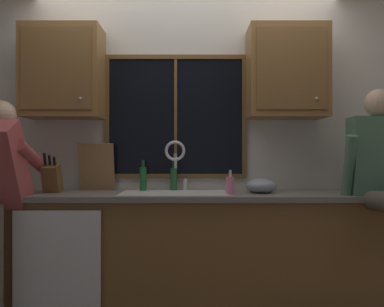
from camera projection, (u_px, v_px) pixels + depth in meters
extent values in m
cube|color=silver|center=(189.00, 147.00, 3.49)|extent=(5.74, 0.12, 2.55)
cube|color=black|center=(178.00, 117.00, 3.43)|extent=(1.10, 0.02, 0.95)
cube|color=brown|center=(178.00, 57.00, 3.42)|extent=(1.17, 0.02, 0.04)
cube|color=brown|center=(178.00, 176.00, 3.42)|extent=(1.17, 0.02, 0.04)
cube|color=brown|center=(109.00, 117.00, 3.42)|extent=(0.03, 0.02, 0.95)
cube|color=brown|center=(246.00, 116.00, 3.41)|extent=(0.04, 0.02, 0.95)
cube|color=brown|center=(178.00, 116.00, 3.41)|extent=(0.02, 0.02, 0.95)
cube|color=brown|center=(188.00, 256.00, 3.14)|extent=(3.34, 0.58, 0.88)
cube|color=slate|center=(188.00, 196.00, 3.12)|extent=(3.40, 0.62, 0.04)
cube|color=white|center=(59.00, 264.00, 2.83)|extent=(0.60, 0.02, 0.74)
cube|color=olive|center=(65.00, 73.00, 3.27)|extent=(0.61, 0.33, 0.72)
cube|color=brown|center=(58.00, 68.00, 3.10)|extent=(0.53, 0.01, 0.62)
sphere|color=#B2B2B7|center=(82.00, 99.00, 3.09)|extent=(0.02, 0.02, 0.02)
cube|color=olive|center=(289.00, 72.00, 3.27)|extent=(0.61, 0.33, 0.72)
cube|color=brown|center=(294.00, 68.00, 3.10)|extent=(0.53, 0.01, 0.62)
sphere|color=#B2B2B7|center=(319.00, 98.00, 3.09)|extent=(0.02, 0.02, 0.02)
cube|color=silver|center=(176.00, 194.00, 3.13)|extent=(0.80, 0.46, 0.02)
cube|color=beige|center=(150.00, 207.00, 3.13)|extent=(0.36, 0.42, 0.20)
cube|color=beige|center=(202.00, 207.00, 3.13)|extent=(0.36, 0.42, 0.20)
cube|color=silver|center=(176.00, 207.00, 3.13)|extent=(0.04, 0.42, 0.20)
cylinder|color=silver|center=(177.00, 172.00, 3.35)|extent=(0.03, 0.03, 0.30)
torus|color=silver|center=(177.00, 151.00, 3.29)|extent=(0.16, 0.02, 0.16)
cylinder|color=silver|center=(187.00, 184.00, 3.35)|extent=(0.03, 0.03, 0.09)
sphere|color=beige|center=(3.00, 115.00, 2.98)|extent=(0.21, 0.21, 0.21)
cylinder|color=#B24C4C|center=(34.00, 157.00, 2.99)|extent=(0.09, 0.52, 0.26)
cylinder|color=#595147|center=(382.00, 201.00, 2.74)|extent=(0.14, 0.43, 0.16)
cube|color=#4C7259|center=(381.00, 156.00, 2.96)|extent=(0.40, 0.20, 0.56)
sphere|color=beige|center=(381.00, 103.00, 2.96)|extent=(0.20, 0.20, 0.20)
cylinder|color=#4C7259|center=(351.00, 167.00, 2.91)|extent=(0.08, 0.20, 0.47)
cube|color=brown|center=(54.00, 179.00, 3.16)|extent=(0.12, 0.18, 0.25)
cylinder|color=black|center=(47.00, 159.00, 3.10)|extent=(0.02, 0.05, 0.09)
cylinder|color=black|center=(52.00, 160.00, 3.10)|extent=(0.02, 0.04, 0.08)
cylinder|color=black|center=(56.00, 161.00, 3.10)|extent=(0.02, 0.04, 0.06)
cube|color=#997047|center=(98.00, 167.00, 3.35)|extent=(0.28, 0.10, 0.38)
ellipsoid|color=#8C99A8|center=(263.00, 186.00, 3.13)|extent=(0.24, 0.24, 0.12)
cylinder|color=pink|center=(232.00, 185.00, 3.02)|extent=(0.06, 0.06, 0.13)
cylinder|color=silver|center=(232.00, 174.00, 3.02)|extent=(0.02, 0.02, 0.04)
cylinder|color=silver|center=(232.00, 171.00, 3.01)|extent=(0.01, 0.04, 0.01)
cylinder|color=#1E592D|center=(145.00, 179.00, 3.31)|extent=(0.06, 0.06, 0.19)
cylinder|color=#184724|center=(145.00, 164.00, 3.31)|extent=(0.02, 0.02, 0.05)
cylinder|color=black|center=(145.00, 160.00, 3.31)|extent=(0.03, 0.03, 0.01)
cylinder|color=#1E592D|center=(176.00, 179.00, 3.35)|extent=(0.06, 0.06, 0.18)
cylinder|color=#184724|center=(176.00, 165.00, 3.35)|extent=(0.02, 0.02, 0.04)
cylinder|color=black|center=(176.00, 162.00, 3.35)|extent=(0.03, 0.03, 0.01)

